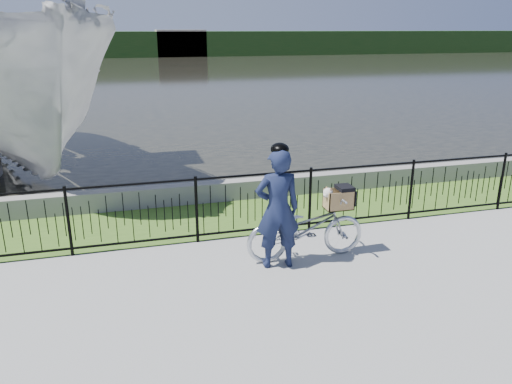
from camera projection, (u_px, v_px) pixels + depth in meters
name	position (u px, v px, depth m)	size (l,w,h in m)	color
ground	(284.00, 278.00, 7.19)	(120.00, 120.00, 0.00)	gray
grass_strip	(241.00, 215.00, 9.57)	(60.00, 2.00, 0.01)	#426720
water	(145.00, 76.00, 37.41)	(120.00, 120.00, 0.00)	black
quay_wall	(230.00, 190.00, 10.43)	(60.00, 0.30, 0.40)	gray
fence	(255.00, 204.00, 8.48)	(14.00, 0.06, 1.15)	black
far_treeline	(131.00, 44.00, 61.66)	(120.00, 6.00, 3.00)	#213E18
far_building_right	(181.00, 43.00, 61.76)	(6.00, 3.00, 3.20)	#AB9D89
bicycle_rig	(307.00, 227.00, 7.68)	(1.89, 0.66, 1.14)	#B6BBC4
cyclist	(278.00, 208.00, 7.28)	(0.69, 0.48, 1.89)	#151C3A
boat_near	(4.00, 87.00, 12.08)	(7.46, 10.90, 5.74)	#AEAEAE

